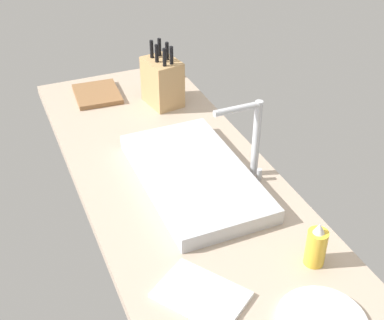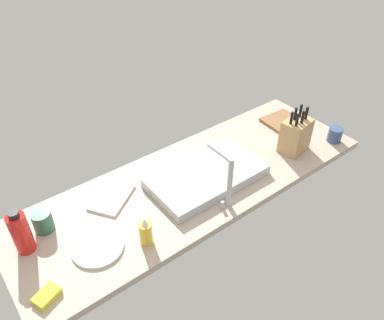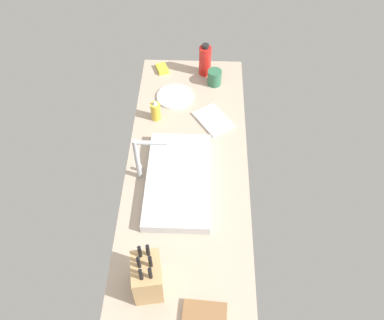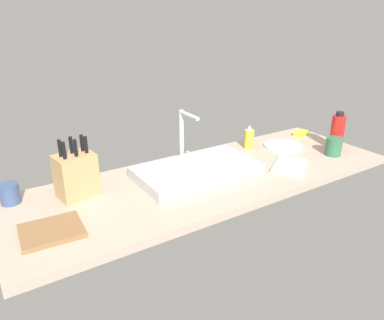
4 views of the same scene
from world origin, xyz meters
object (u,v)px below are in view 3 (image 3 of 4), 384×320
(faucet, at_px, (141,156))
(water_bottle, at_px, (205,60))
(knife_block, at_px, (147,277))
(sink_basin, at_px, (179,180))
(ceramic_cup, at_px, (214,77))
(dinner_plate, at_px, (175,96))
(soap_bottle, at_px, (156,111))
(dish_towel, at_px, (213,120))
(dish_sponge, at_px, (162,69))

(faucet, bearing_deg, water_bottle, -19.72)
(knife_block, bearing_deg, sink_basin, -19.28)
(knife_block, distance_m, ceramic_cup, 1.28)
(sink_basin, height_order, faucet, faucet)
(dinner_plate, distance_m, ceramic_cup, 0.26)
(sink_basin, height_order, dinner_plate, sink_basin)
(knife_block, xyz_separation_m, water_bottle, (1.35, -0.20, 0.00))
(ceramic_cup, bearing_deg, dinner_plate, 119.56)
(sink_basin, distance_m, dinner_plate, 0.61)
(soap_bottle, distance_m, dinner_plate, 0.20)
(soap_bottle, xyz_separation_m, dish_towel, (-0.01, -0.31, -0.05))
(soap_bottle, distance_m, dish_sponge, 0.42)
(knife_block, distance_m, dinner_plate, 1.13)
(sink_basin, bearing_deg, water_bottle, -7.76)
(ceramic_cup, height_order, dish_sponge, ceramic_cup)
(dinner_plate, bearing_deg, soap_bottle, 151.65)
(faucet, distance_m, ceramic_cup, 0.79)
(faucet, xyz_separation_m, dish_towel, (0.39, -0.34, -0.15))
(faucet, bearing_deg, sink_basin, -101.41)
(ceramic_cup, bearing_deg, dish_sponge, 70.38)
(knife_block, height_order, dish_sponge, knife_block)
(dish_towel, relative_size, ceramic_cup, 2.24)
(faucet, bearing_deg, dinner_plate, -11.59)
(sink_basin, xyz_separation_m, water_bottle, (0.83, -0.11, 0.07))
(knife_block, relative_size, water_bottle, 1.21)
(knife_block, xyz_separation_m, dish_towel, (0.95, -0.26, -0.09))
(faucet, height_order, water_bottle, faucet)
(faucet, height_order, soap_bottle, faucet)
(knife_block, relative_size, ceramic_cup, 2.65)
(faucet, distance_m, dish_sponge, 0.83)
(sink_basin, relative_size, faucet, 2.14)
(dish_sponge, bearing_deg, sink_basin, -170.14)
(sink_basin, distance_m, faucet, 0.22)
(ceramic_cup, bearing_deg, sink_basin, 166.92)
(dish_towel, xyz_separation_m, ceramic_cup, (0.31, -0.01, 0.04))
(water_bottle, relative_size, dish_towel, 0.98)
(soap_bottle, bearing_deg, sink_basin, -161.29)
(sink_basin, xyz_separation_m, faucet, (0.03, 0.17, 0.13))
(sink_basin, height_order, dish_sponge, sink_basin)
(soap_bottle, relative_size, dinner_plate, 0.62)
(water_bottle, height_order, dish_sponge, water_bottle)
(ceramic_cup, xyz_separation_m, dish_sponge, (0.11, 0.32, -0.03))
(sink_basin, distance_m, dish_towel, 0.46)
(water_bottle, xyz_separation_m, dish_towel, (-0.40, -0.05, -0.09))
(sink_basin, relative_size, dinner_plate, 2.66)
(dish_sponge, bearing_deg, knife_block, -177.64)
(dish_towel, bearing_deg, sink_basin, 158.95)
(knife_block, xyz_separation_m, soap_bottle, (0.96, 0.06, -0.04))
(knife_block, distance_m, soap_bottle, 0.96)
(soap_bottle, bearing_deg, knife_block, -176.62)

